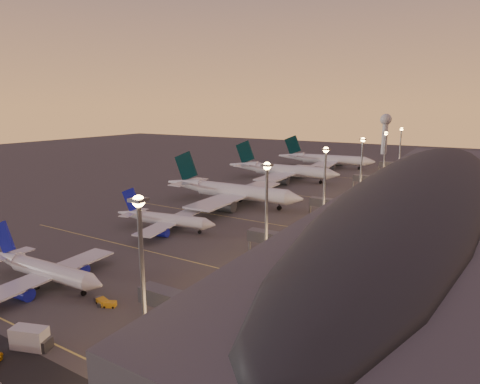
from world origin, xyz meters
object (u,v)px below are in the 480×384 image
at_px(catering_truck_a, 32,339).
at_px(airliner_wide_far, 325,159).
at_px(airliner_wide_near, 230,191).
at_px(baggage_tug_b, 108,304).
at_px(airliner_narrow_south, 42,269).
at_px(radar_tower, 385,127).
at_px(airliner_wide_mid, 281,170).
at_px(airliner_narrow_north, 165,219).
at_px(baggage_tug_a, 101,301).

bearing_deg(catering_truck_a, airliner_wide_far, 77.55).
relative_size(airliner_wide_near, catering_truck_a, 9.19).
relative_size(airliner_wide_far, baggage_tug_b, 16.70).
relative_size(airliner_narrow_south, radar_tower, 1.10).
distance_m(airliner_wide_far, catering_truck_a, 214.85).
bearing_deg(airliner_wide_mid, airliner_wide_near, -86.46).
distance_m(airliner_wide_mid, radar_tower, 151.75).
distance_m(airliner_narrow_south, airliner_narrow_north, 44.25).
relative_size(radar_tower, baggage_tug_b, 8.74).
distance_m(airliner_wide_near, radar_tower, 209.03).
relative_size(airliner_wide_mid, baggage_tug_b, 16.86).
bearing_deg(baggage_tug_a, radar_tower, 106.95).
relative_size(airliner_wide_mid, airliner_wide_far, 1.01).
relative_size(airliner_narrow_north, catering_truck_a, 5.23).
height_order(radar_tower, baggage_tug_a, radar_tower).
bearing_deg(airliner_wide_near, catering_truck_a, -76.75).
xyz_separation_m(airliner_wide_mid, catering_truck_a, (30.14, -158.25, -3.51)).
bearing_deg(airliner_narrow_south, radar_tower, 84.35).
relative_size(airliner_wide_far, radar_tower, 1.91).
height_order(airliner_wide_near, airliner_wide_mid, airliner_wide_mid).
bearing_deg(radar_tower, airliner_narrow_north, -93.74).
xyz_separation_m(airliner_narrow_north, catering_truck_a, (24.46, -59.82, -1.61)).
distance_m(airliner_wide_mid, baggage_tug_b, 145.69).
height_order(airliner_narrow_south, airliner_wide_far, airliner_wide_far).
relative_size(baggage_tug_a, catering_truck_a, 0.61).
height_order(airliner_wide_near, baggage_tug_b, airliner_wide_near).
bearing_deg(airliner_narrow_south, airliner_wide_far, 88.14).
height_order(airliner_wide_mid, catering_truck_a, airliner_wide_mid).
bearing_deg(airliner_narrow_south, baggage_tug_b, -3.23).
height_order(airliner_narrow_south, radar_tower, radar_tower).
distance_m(airliner_wide_far, radar_tower, 97.17).
relative_size(airliner_narrow_south, airliner_wide_mid, 0.57).
distance_m(baggage_tug_b, catering_truck_a, 15.76).
bearing_deg(radar_tower, baggage_tug_b, -88.45).
xyz_separation_m(radar_tower, baggage_tug_a, (5.89, -291.61, -21.35)).
bearing_deg(airliner_wide_near, baggage_tug_a, -75.71).
bearing_deg(airliner_wide_far, airliner_wide_near, -95.22).
xyz_separation_m(airliner_narrow_north, airliner_wide_mid, (-5.69, 98.43, 1.91)).
relative_size(airliner_wide_far, baggage_tug_a, 15.02).
xyz_separation_m(airliner_wide_mid, baggage_tug_b, (29.75, -142.54, -4.70)).
height_order(airliner_narrow_north, baggage_tug_a, airliner_narrow_north).
height_order(airliner_wide_mid, radar_tower, radar_tower).
height_order(airliner_wide_near, baggage_tug_a, airliner_wide_near).
relative_size(airliner_narrow_north, baggage_tug_a, 8.55).
height_order(airliner_wide_mid, baggage_tug_a, airliner_wide_mid).
bearing_deg(catering_truck_a, airliner_narrow_north, 93.00).
relative_size(airliner_narrow_north, airliner_wide_near, 0.57).
distance_m(airliner_narrow_north, radar_tower, 248.89).
xyz_separation_m(baggage_tug_a, catering_truck_a, (2.39, -15.88, 1.14)).
relative_size(airliner_narrow_south, baggage_tug_a, 8.66).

